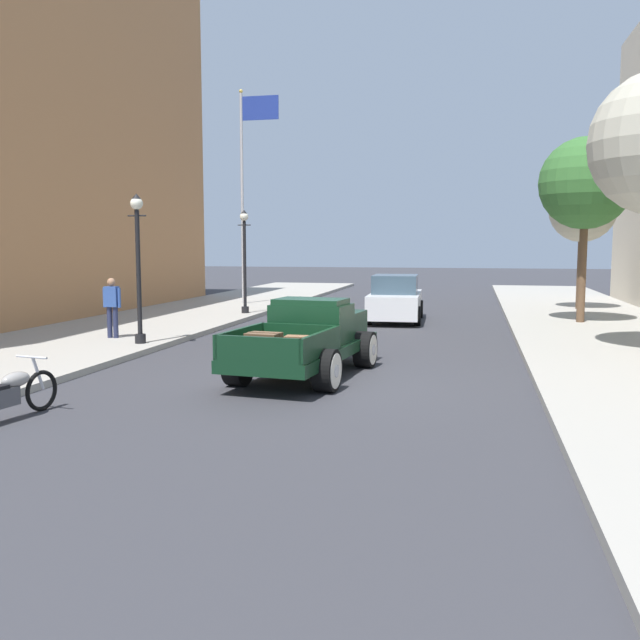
# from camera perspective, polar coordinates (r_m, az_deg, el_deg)

# --- Properties ---
(ground_plane) EXTENTS (140.00, 140.00, 0.00)m
(ground_plane) POSITION_cam_1_polar(r_m,az_deg,el_deg) (13.80, -1.49, -4.97)
(ground_plane) COLOR #333338
(hotrod_truck_dark_green) EXTENTS (2.53, 5.06, 1.58)m
(hotrod_truck_dark_green) POSITION_cam_1_polar(r_m,az_deg,el_deg) (14.28, -0.85, -1.52)
(hotrod_truck_dark_green) COLOR black
(hotrod_truck_dark_green) RESTS_ON ground
(motorcycle_parked) EXTENTS (0.62, 2.11, 0.93)m
(motorcycle_parked) POSITION_cam_1_polar(r_m,az_deg,el_deg) (11.52, -24.76, -5.56)
(motorcycle_parked) COLOR black
(motorcycle_parked) RESTS_ON ground
(car_background_white) EXTENTS (2.02, 4.37, 1.65)m
(car_background_white) POSITION_cam_1_polar(r_m,az_deg,el_deg) (24.35, 6.31, 1.69)
(car_background_white) COLOR silver
(car_background_white) RESTS_ON ground
(pedestrian_sidewalk_left) EXTENTS (0.53, 0.22, 1.65)m
(pedestrian_sidewalk_left) POSITION_cam_1_polar(r_m,az_deg,el_deg) (19.57, -16.98, 1.29)
(pedestrian_sidewalk_left) COLOR #232847
(pedestrian_sidewalk_left) RESTS_ON sidewalk_left
(street_lamp_near) EXTENTS (0.50, 0.32, 3.85)m
(street_lamp_near) POSITION_cam_1_polar(r_m,az_deg,el_deg) (18.21, -14.96, 5.10)
(street_lamp_near) COLOR black
(street_lamp_near) RESTS_ON sidewalk_left
(street_lamp_far) EXTENTS (0.50, 0.32, 3.85)m
(street_lamp_far) POSITION_cam_1_polar(r_m,az_deg,el_deg) (25.77, -6.32, 5.55)
(street_lamp_far) COLOR black
(street_lamp_far) RESTS_ON sidewalk_left
(flagpole) EXTENTS (1.74, 0.16, 9.16)m
(flagpole) POSITION_cam_1_polar(r_m,az_deg,el_deg) (30.24, -6.12, 12.07)
(flagpole) COLOR #B2B2B7
(flagpole) RESTS_ON sidewalk_left
(street_tree_second) EXTENTS (2.99, 2.99, 6.05)m
(street_tree_second) POSITION_cam_1_polar(r_m,az_deg,el_deg) (24.23, 21.31, 10.55)
(street_tree_second) COLOR brown
(street_tree_second) RESTS_ON sidewalk_right
(street_tree_third) EXTENTS (2.63, 2.63, 5.30)m
(street_tree_third) POSITION_cam_1_polar(r_m,az_deg,el_deg) (29.30, 21.10, 8.61)
(street_tree_third) COLOR brown
(street_tree_third) RESTS_ON sidewalk_right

